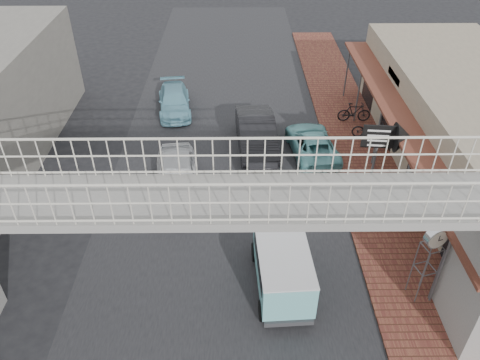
{
  "coord_description": "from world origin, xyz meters",
  "views": [
    {
      "loc": [
        0.59,
        -12.95,
        12.34
      ],
      "look_at": [
        0.73,
        1.39,
        1.8
      ],
      "focal_mm": 35.0,
      "sensor_mm": 36.0,
      "label": 1
    }
  ],
  "objects_px": {
    "dark_sedan": "(257,135)",
    "arrow_sign": "(401,138)",
    "angkot_far": "(174,101)",
    "motorcycle_far": "(354,112)",
    "motorcycle_near": "(371,129)",
    "street_clock": "(434,241)",
    "angkot_curb": "(312,143)",
    "angkot_van": "(282,263)",
    "white_hatchback": "(178,177)"
  },
  "relations": [
    {
      "from": "angkot_curb",
      "to": "angkot_far",
      "type": "bearing_deg",
      "value": -39.42
    },
    {
      "from": "white_hatchback",
      "to": "motorcycle_near",
      "type": "distance_m",
      "value": 10.14
    },
    {
      "from": "angkot_curb",
      "to": "street_clock",
      "type": "xyz_separation_m",
      "value": [
        2.37,
        -8.69,
        1.92
      ]
    },
    {
      "from": "dark_sedan",
      "to": "arrow_sign",
      "type": "height_order",
      "value": "arrow_sign"
    },
    {
      "from": "angkot_far",
      "to": "arrow_sign",
      "type": "height_order",
      "value": "arrow_sign"
    },
    {
      "from": "white_hatchback",
      "to": "angkot_curb",
      "type": "relative_size",
      "value": 1.07
    },
    {
      "from": "angkot_curb",
      "to": "motorcycle_near",
      "type": "height_order",
      "value": "angkot_curb"
    },
    {
      "from": "street_clock",
      "to": "motorcycle_near",
      "type": "bearing_deg",
      "value": 69.21
    },
    {
      "from": "angkot_far",
      "to": "motorcycle_near",
      "type": "relative_size",
      "value": 2.25
    },
    {
      "from": "white_hatchback",
      "to": "motorcycle_near",
      "type": "height_order",
      "value": "white_hatchback"
    },
    {
      "from": "white_hatchback",
      "to": "street_clock",
      "type": "height_order",
      "value": "street_clock"
    },
    {
      "from": "motorcycle_far",
      "to": "motorcycle_near",
      "type": "bearing_deg",
      "value": -163.34
    },
    {
      "from": "motorcycle_near",
      "to": "dark_sedan",
      "type": "bearing_deg",
      "value": 106.93
    },
    {
      "from": "white_hatchback",
      "to": "motorcycle_far",
      "type": "relative_size",
      "value": 2.6
    },
    {
      "from": "dark_sedan",
      "to": "angkot_far",
      "type": "xyz_separation_m",
      "value": [
        -4.39,
        4.12,
        -0.23
      ]
    },
    {
      "from": "angkot_van",
      "to": "arrow_sign",
      "type": "height_order",
      "value": "arrow_sign"
    },
    {
      "from": "dark_sedan",
      "to": "angkot_van",
      "type": "height_order",
      "value": "angkot_van"
    },
    {
      "from": "angkot_van",
      "to": "street_clock",
      "type": "xyz_separation_m",
      "value": [
        4.49,
        -0.42,
        1.35
      ]
    },
    {
      "from": "motorcycle_near",
      "to": "street_clock",
      "type": "height_order",
      "value": "street_clock"
    },
    {
      "from": "angkot_van",
      "to": "motorcycle_far",
      "type": "distance_m",
      "value": 12.26
    },
    {
      "from": "dark_sedan",
      "to": "motorcycle_far",
      "type": "bearing_deg",
      "value": 22.88
    },
    {
      "from": "arrow_sign",
      "to": "angkot_van",
      "type": "bearing_deg",
      "value": -129.25
    },
    {
      "from": "street_clock",
      "to": "dark_sedan",
      "type": "bearing_deg",
      "value": 102.37
    },
    {
      "from": "white_hatchback",
      "to": "arrow_sign",
      "type": "bearing_deg",
      "value": -9.68
    },
    {
      "from": "angkot_van",
      "to": "street_clock",
      "type": "bearing_deg",
      "value": -8.48
    },
    {
      "from": "angkot_far",
      "to": "street_clock",
      "type": "height_order",
      "value": "street_clock"
    },
    {
      "from": "dark_sedan",
      "to": "angkot_far",
      "type": "height_order",
      "value": "dark_sedan"
    },
    {
      "from": "motorcycle_far",
      "to": "arrow_sign",
      "type": "relative_size",
      "value": 0.52
    },
    {
      "from": "motorcycle_far",
      "to": "angkot_far",
      "type": "bearing_deg",
      "value": 82.29
    },
    {
      "from": "angkot_far",
      "to": "motorcycle_near",
      "type": "xyz_separation_m",
      "value": [
        10.12,
        -3.16,
        -0.02
      ]
    },
    {
      "from": "dark_sedan",
      "to": "arrow_sign",
      "type": "xyz_separation_m",
      "value": [
        5.45,
        -3.63,
        2.0
      ]
    },
    {
      "from": "angkot_van",
      "to": "angkot_curb",
      "type": "bearing_deg",
      "value": 72.43
    },
    {
      "from": "dark_sedan",
      "to": "street_clock",
      "type": "distance_m",
      "value": 10.46
    },
    {
      "from": "angkot_curb",
      "to": "angkot_far",
      "type": "xyz_separation_m",
      "value": [
        -7.01,
        4.47,
        0.01
      ]
    },
    {
      "from": "motorcycle_far",
      "to": "arrow_sign",
      "type": "bearing_deg",
      "value": -177.31
    },
    {
      "from": "arrow_sign",
      "to": "motorcycle_far",
      "type": "bearing_deg",
      "value": 97.31
    },
    {
      "from": "dark_sedan",
      "to": "motorcycle_far",
      "type": "height_order",
      "value": "dark_sedan"
    },
    {
      "from": "angkot_van",
      "to": "motorcycle_far",
      "type": "height_order",
      "value": "angkot_van"
    },
    {
      "from": "dark_sedan",
      "to": "angkot_curb",
      "type": "xyz_separation_m",
      "value": [
        2.62,
        -0.35,
        -0.24
      ]
    },
    {
      "from": "angkot_van",
      "to": "motorcycle_far",
      "type": "relative_size",
      "value": 2.18
    },
    {
      "from": "dark_sedan",
      "to": "angkot_curb",
      "type": "distance_m",
      "value": 2.66
    },
    {
      "from": "white_hatchback",
      "to": "angkot_far",
      "type": "distance_m",
      "value": 7.45
    },
    {
      "from": "motorcycle_far",
      "to": "arrow_sign",
      "type": "distance_m",
      "value": 6.66
    },
    {
      "from": "angkot_far",
      "to": "arrow_sign",
      "type": "relative_size",
      "value": 1.22
    },
    {
      "from": "motorcycle_near",
      "to": "motorcycle_far",
      "type": "xyz_separation_m",
      "value": [
        -0.48,
        1.69,
        0.04
      ]
    },
    {
      "from": "motorcycle_near",
      "to": "arrow_sign",
      "type": "relative_size",
      "value": 0.54
    },
    {
      "from": "angkot_van",
      "to": "motorcycle_near",
      "type": "bearing_deg",
      "value": 58.19
    },
    {
      "from": "angkot_curb",
      "to": "dark_sedan",
      "type": "bearing_deg",
      "value": -14.5
    },
    {
      "from": "dark_sedan",
      "to": "angkot_van",
      "type": "relative_size",
      "value": 1.32
    },
    {
      "from": "angkot_van",
      "to": "motorcycle_near",
      "type": "distance_m",
      "value": 10.94
    }
  ]
}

